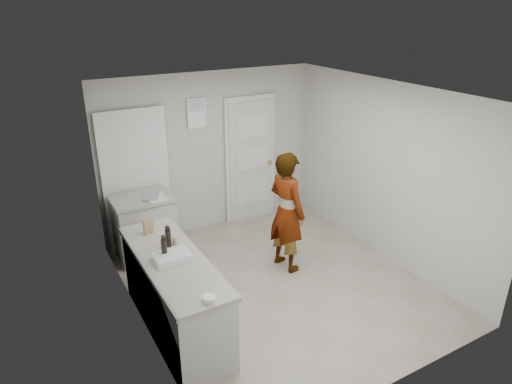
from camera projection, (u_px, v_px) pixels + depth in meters
ground at (276, 284)px, 6.01m from camera, size 4.00×4.00×0.00m
room_shell at (202, 169)px, 7.10m from camera, size 4.00×4.00×4.00m
main_counter at (175, 297)px, 5.02m from camera, size 0.64×1.96×0.93m
side_counter at (145, 229)px, 6.52m from camera, size 0.84×0.61×0.93m
person at (287, 212)px, 6.10m from camera, size 0.50×0.67×1.67m
cake_mix_box at (148, 226)px, 5.30m from camera, size 0.12×0.07×0.19m
spice_jar at (175, 241)px, 5.09m from camera, size 0.06×0.06×0.09m
oil_cruet_a at (168, 236)px, 5.02m from camera, size 0.06×0.06×0.25m
oil_cruet_b at (164, 247)px, 4.78m from camera, size 0.06×0.06×0.27m
baking_dish at (172, 257)px, 4.79m from camera, size 0.38×0.27×0.07m
egg_bowl at (209, 299)px, 4.14m from camera, size 0.12×0.12×0.05m
papers at (157, 198)px, 6.30m from camera, size 0.26×0.33×0.01m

